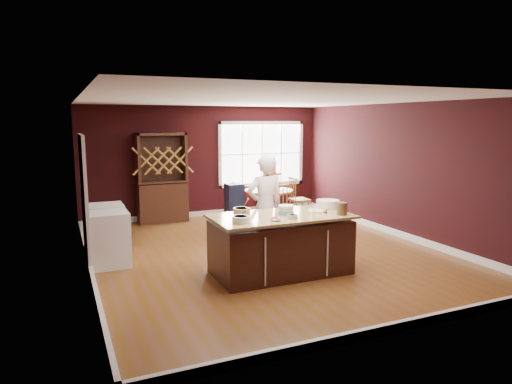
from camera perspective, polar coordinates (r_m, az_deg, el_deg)
room_shell at (r=8.04m, az=1.10°, el=1.79°), size 7.00×7.00×7.00m
window at (r=11.79m, az=0.71°, el=4.80°), size 2.36×0.10×1.66m
doorway at (r=7.97m, az=-20.63°, el=-1.21°), size 0.08×1.26×2.13m
kitchen_island at (r=7.10m, az=3.10°, el=-6.70°), size 2.13×1.12×0.92m
dining_table at (r=10.66m, az=1.59°, el=-0.87°), size 1.13×1.13×0.75m
baker at (r=7.74m, az=1.14°, el=-1.91°), size 0.65×0.43×1.79m
layer_cake at (r=7.04m, az=3.77°, el=-2.23°), size 0.34×0.34×0.14m
bowl_blue at (r=6.46m, az=-1.93°, el=-3.44°), size 0.25×0.25×0.09m
bowl_yellow at (r=7.02m, az=-1.80°, el=-2.41°), size 0.26×0.26×0.10m
bowl_pink at (r=6.56m, az=2.47°, el=-3.42°), size 0.15×0.15×0.05m
bowl_olive at (r=6.75m, az=4.62°, el=-3.08°), size 0.16×0.16×0.06m
drinking_glass at (r=7.11m, az=6.76°, el=-2.18°), size 0.07×0.07×0.13m
dinner_plate at (r=7.29m, az=7.47°, el=-2.38°), size 0.27×0.27×0.02m
white_tub at (r=7.63m, az=8.96°, el=-1.48°), size 0.38×0.38×0.13m
stoneware_crock at (r=7.10m, az=10.70°, el=-2.06°), size 0.16×0.16×0.19m
toy_figurine at (r=7.17m, az=8.71°, el=-2.37°), size 0.05×0.05×0.08m
rug at (r=10.77m, az=1.58°, el=-3.64°), size 2.69×2.30×0.01m
chair_east at (r=10.99m, az=5.46°, el=-0.72°), size 0.42×0.44×1.03m
chair_south at (r=9.91m, az=3.71°, el=-1.92°), size 0.44×0.43×0.97m
chair_north at (r=11.59m, az=1.66°, el=-0.09°), size 0.56×0.55×1.06m
seated_woman at (r=11.21m, az=1.68°, el=0.38°), size 0.77×0.61×1.37m
high_chair at (r=10.62m, az=-2.74°, el=-1.26°), size 0.38×0.38×0.95m
toddler at (r=10.65m, az=-2.86°, el=0.61°), size 0.18×0.14×0.26m
table_plate at (r=10.67m, az=2.95°, el=0.34°), size 0.20×0.20×0.01m
table_cup at (r=10.75m, az=0.45°, el=0.64°), size 0.16×0.16×0.10m
hutch at (r=10.78m, az=-11.69°, el=1.75°), size 1.13×0.47×2.07m
washer at (r=7.80m, az=-17.84°, el=-5.63°), size 0.61×0.59×0.89m
dryer at (r=8.42m, az=-18.29°, el=-4.54°), size 0.62×0.60×0.91m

